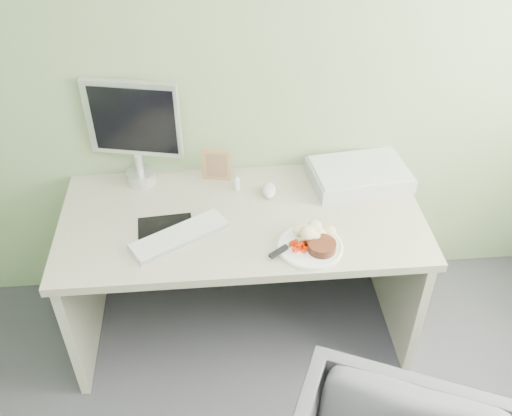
{
  "coord_description": "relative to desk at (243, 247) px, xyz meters",
  "views": [
    {
      "loc": [
        -0.1,
        -0.3,
        2.33
      ],
      "look_at": [
        0.05,
        1.5,
        0.87
      ],
      "focal_mm": 40.0,
      "sensor_mm": 36.0,
      "label": 1
    }
  ],
  "objects": [
    {
      "name": "monitor",
      "position": [
        -0.46,
        0.31,
        0.47
      ],
      "size": [
        0.42,
        0.15,
        0.51
      ],
      "rotation": [
        0.0,
        0.0,
        -0.22
      ],
      "color": "silver",
      "rests_on": "desk"
    },
    {
      "name": "carrot_heap",
      "position": [
        0.22,
        -0.24,
        0.22
      ],
      "size": [
        0.07,
        0.07,
        0.04
      ],
      "primitive_type": "cube",
      "rotation": [
        0.0,
        0.0,
        -0.35
      ],
      "color": "red",
      "rests_on": "plate"
    },
    {
      "name": "potato_pile",
      "position": [
        0.29,
        -0.17,
        0.23
      ],
      "size": [
        0.13,
        0.1,
        0.07
      ],
      "primitive_type": "ellipsoid",
      "rotation": [
        0.0,
        0.0,
        -0.06
      ],
      "color": "tan",
      "rests_on": "plate"
    },
    {
      "name": "photo_frame",
      "position": [
        -0.1,
        0.29,
        0.27
      ],
      "size": [
        0.13,
        0.04,
        0.17
      ],
      "primitive_type": "cube",
      "rotation": [
        0.0,
        0.0,
        -0.2
      ],
      "color": "#A27F4C",
      "rests_on": "desk"
    },
    {
      "name": "eyedrop_bottle",
      "position": [
        -0.01,
        0.2,
        0.22
      ],
      "size": [
        0.03,
        0.03,
        0.08
      ],
      "color": "white",
      "rests_on": "desk"
    },
    {
      "name": "steak",
      "position": [
        0.31,
        -0.26,
        0.22
      ],
      "size": [
        0.14,
        0.14,
        0.04
      ],
      "primitive_type": "cylinder",
      "rotation": [
        0.0,
        0.0,
        -0.28
      ],
      "color": "black",
      "rests_on": "plate"
    },
    {
      "name": "desk",
      "position": [
        0.0,
        0.0,
        0.0
      ],
      "size": [
        1.6,
        0.75,
        0.73
      ],
      "color": "#A9A08E",
      "rests_on": "floor"
    },
    {
      "name": "scanner",
      "position": [
        0.57,
        0.22,
        0.22
      ],
      "size": [
        0.48,
        0.35,
        0.07
      ],
      "primitive_type": "cube",
      "rotation": [
        0.0,
        0.0,
        0.12
      ],
      "color": "#B9BAC1",
      "rests_on": "desk"
    },
    {
      "name": "mousepad",
      "position": [
        -0.33,
        -0.07,
        0.18
      ],
      "size": [
        0.25,
        0.22,
        0.0
      ],
      "primitive_type": "cube",
      "rotation": [
        0.0,
        0.0,
        0.08
      ],
      "color": "black",
      "rests_on": "desk"
    },
    {
      "name": "wall_back",
      "position": [
        0.0,
        0.38,
        0.8
      ],
      "size": [
        3.5,
        0.0,
        3.5
      ],
      "primitive_type": "plane",
      "rotation": [
        1.57,
        0.0,
        0.0
      ],
      "color": "gray",
      "rests_on": "floor"
    },
    {
      "name": "keyboard",
      "position": [
        -0.27,
        -0.12,
        0.2
      ],
      "size": [
        0.42,
        0.32,
        0.02
      ],
      "primitive_type": "cube",
      "rotation": [
        0.0,
        0.0,
        0.52
      ],
      "color": "white",
      "rests_on": "desk"
    },
    {
      "name": "steak_knife",
      "position": [
        0.16,
        -0.25,
        0.21
      ],
      "size": [
        0.2,
        0.16,
        0.02
      ],
      "rotation": [
        0.0,
        0.0,
        0.63
      ],
      "color": "silver",
      "rests_on": "plate"
    },
    {
      "name": "plate",
      "position": [
        0.27,
        -0.23,
        0.19
      ],
      "size": [
        0.27,
        0.27,
        0.01
      ],
      "primitive_type": "cylinder",
      "color": "white",
      "rests_on": "desk"
    },
    {
      "name": "computer_mouse",
      "position": [
        0.14,
        0.15,
        0.2
      ],
      "size": [
        0.07,
        0.12,
        0.04
      ],
      "primitive_type": "ellipsoid",
      "rotation": [
        0.0,
        0.0,
        -0.12
      ],
      "color": "white",
      "rests_on": "desk"
    }
  ]
}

